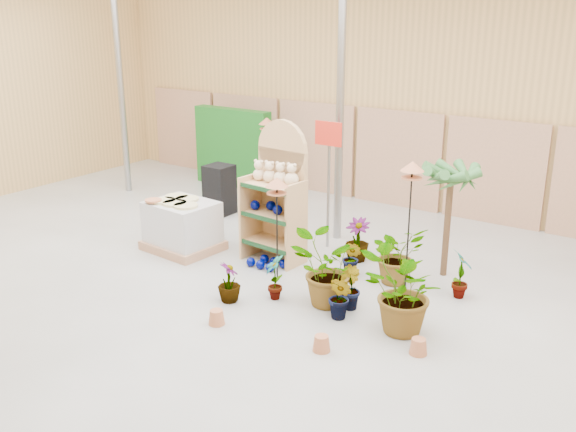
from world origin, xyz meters
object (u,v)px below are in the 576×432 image
at_px(display_shelf, 279,197).
at_px(potted_plant_2, 325,271).
at_px(pallet_stack, 182,226).
at_px(bird_table_front, 277,185).

distance_m(display_shelf, potted_plant_2, 2.00).
distance_m(pallet_stack, bird_table_front, 2.38).
xyz_separation_m(pallet_stack, potted_plant_2, (3.15, -0.49, 0.10)).
distance_m(display_shelf, bird_table_front, 1.06).
height_order(bird_table_front, potted_plant_2, bird_table_front).
bearing_deg(display_shelf, potted_plant_2, -30.85).
height_order(pallet_stack, potted_plant_2, potted_plant_2).
relative_size(pallet_stack, bird_table_front, 0.78).
distance_m(pallet_stack, potted_plant_2, 3.19).
bearing_deg(pallet_stack, display_shelf, 26.33).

